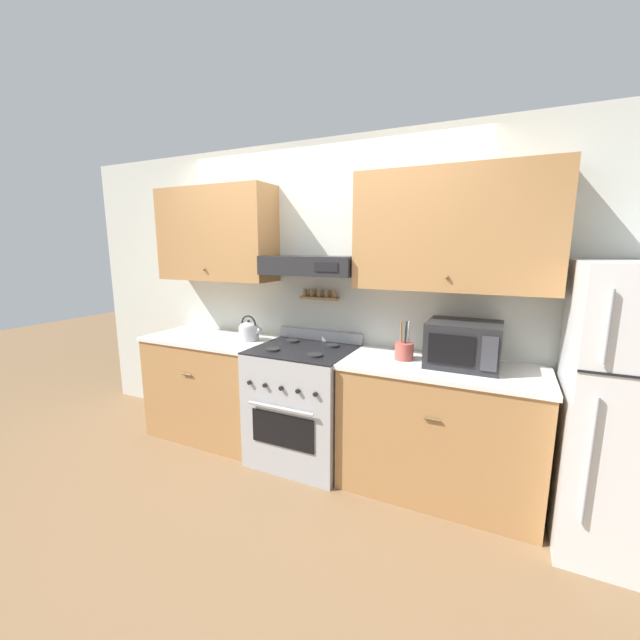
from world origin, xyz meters
The scene contains 8 objects.
ground_plane centered at (0.00, 0.00, 0.00)m, with size 16.00×16.00×0.00m, color brown.
wall_back centered at (0.05, 0.59, 1.48)m, with size 5.20×0.46×2.55m.
counter_left centered at (-0.95, 0.33, 0.46)m, with size 1.13×0.64×0.92m.
counter_right centered at (1.05, 0.33, 0.46)m, with size 1.33×0.64×0.92m.
stove_range centered at (0.00, 0.30, 0.47)m, with size 0.76×0.69×1.01m.
tea_kettle centered at (-0.55, 0.35, 1.01)m, with size 0.21×0.17×0.22m.
microwave centered at (1.17, 0.37, 1.07)m, with size 0.47×0.38×0.30m.
utensil_crock centered at (0.78, 0.35, 0.99)m, with size 0.13×0.13×0.28m.
Camera 1 is at (1.40, -2.32, 1.71)m, focal length 22.00 mm.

